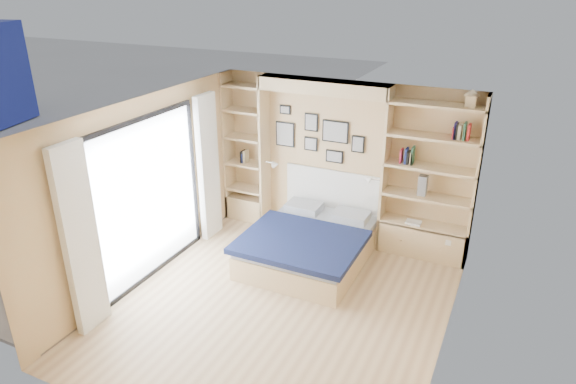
% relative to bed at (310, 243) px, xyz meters
% --- Properties ---
extents(ground, '(4.50, 4.50, 0.00)m').
position_rel_bed_xyz_m(ground, '(0.12, -1.22, -0.27)').
color(ground, tan).
rests_on(ground, ground).
extents(room_shell, '(4.50, 4.50, 4.50)m').
position_rel_bed_xyz_m(room_shell, '(-0.27, 0.30, 0.81)').
color(room_shell, tan).
rests_on(room_shell, ground).
extents(bed, '(1.67, 2.05, 1.07)m').
position_rel_bed_xyz_m(bed, '(0.00, 0.00, 0.00)').
color(bed, beige).
rests_on(bed, ground).
extents(photo_gallery, '(1.48, 0.02, 0.82)m').
position_rel_bed_xyz_m(photo_gallery, '(-0.33, 1.00, 1.33)').
color(photo_gallery, black).
rests_on(photo_gallery, ground).
extents(reading_lamps, '(1.92, 0.12, 0.15)m').
position_rel_bed_xyz_m(reading_lamps, '(-0.18, 0.78, 0.83)').
color(reading_lamps, silver).
rests_on(reading_lamps, ground).
extents(shelf_decor, '(3.58, 0.23, 2.03)m').
position_rel_bed_xyz_m(shelf_decor, '(1.24, 0.84, 1.43)').
color(shelf_decor, maroon).
rests_on(shelf_decor, ground).
extents(deck, '(3.20, 4.00, 0.05)m').
position_rel_bed_xyz_m(deck, '(-3.48, -1.22, -0.27)').
color(deck, '#695A4D').
rests_on(deck, ground).
extents(deck_chair, '(0.78, 0.95, 0.83)m').
position_rel_bed_xyz_m(deck_chair, '(-2.98, -0.75, 0.13)').
color(deck_chair, tan).
rests_on(deck_chair, ground).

